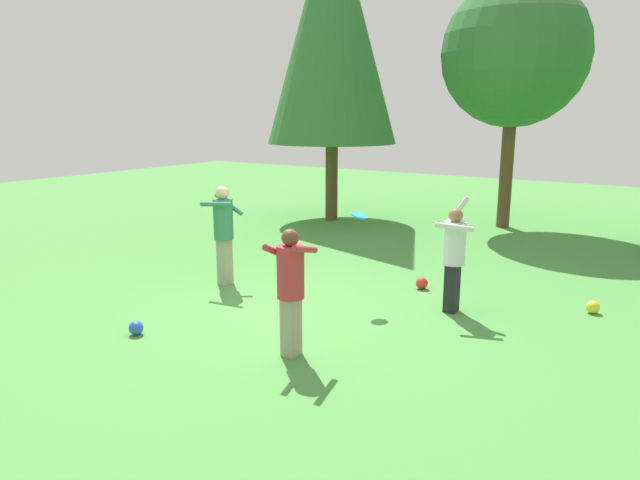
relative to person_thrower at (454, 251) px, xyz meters
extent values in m
plane|color=#4C9342|center=(-2.20, -1.55, -0.96)|extent=(40.00, 40.00, 0.00)
cube|color=black|center=(0.00, 0.00, -0.58)|extent=(0.19, 0.22, 0.75)
cylinder|color=silver|center=(0.00, 0.00, 0.12)|extent=(0.34, 0.34, 0.65)
sphere|color=#8C6647|center=(0.00, 0.00, 0.55)|extent=(0.21, 0.21, 0.21)
cylinder|color=silver|center=(0.05, -0.19, 0.41)|extent=(0.56, 0.23, 0.12)
cylinder|color=silver|center=(-0.05, 0.19, 0.56)|extent=(0.38, 0.18, 0.51)
cube|color=gray|center=(-3.88, -0.84, -0.55)|extent=(0.19, 0.22, 0.82)
cylinder|color=#2D7551|center=(-3.88, -0.84, 0.22)|extent=(0.34, 0.34, 0.71)
sphere|color=beige|center=(-3.88, -0.84, 0.68)|extent=(0.23, 0.23, 0.23)
cylinder|color=#2D7551|center=(-3.92, -0.64, 0.45)|extent=(0.57, 0.18, 0.38)
cylinder|color=#2D7551|center=(-3.85, -1.04, 0.51)|extent=(0.62, 0.19, 0.12)
cube|color=gray|center=(-1.10, -2.66, -0.58)|extent=(0.19, 0.22, 0.76)
cylinder|color=#B72D38|center=(-1.10, -2.66, 0.13)|extent=(0.34, 0.34, 0.66)
sphere|color=brown|center=(-1.10, -2.66, 0.56)|extent=(0.22, 0.22, 0.22)
cylinder|color=#B72D38|center=(-1.29, -2.69, 0.36)|extent=(0.16, 0.55, 0.30)
cylinder|color=#B72D38|center=(-0.90, -2.63, 0.44)|extent=(0.16, 0.57, 0.21)
cylinder|color=#2393D1|center=(-1.41, -0.40, 0.47)|extent=(0.27, 0.27, 0.09)
sphere|color=blue|center=(-3.28, -3.29, -0.86)|extent=(0.20, 0.20, 0.20)
sphere|color=red|center=(-0.83, 0.81, -0.85)|extent=(0.21, 0.21, 0.21)
sphere|color=yellow|center=(1.84, 1.10, -0.86)|extent=(0.20, 0.20, 0.20)
cylinder|color=brown|center=(-1.25, 7.12, 0.71)|extent=(0.33, 0.33, 3.33)
sphere|color=#337033|center=(-1.25, 7.12, 3.47)|extent=(3.66, 3.66, 3.66)
cylinder|color=brown|center=(-5.63, 5.48, 1.00)|extent=(0.34, 0.34, 3.92)
cone|color=#337033|center=(-5.63, 5.48, 4.33)|extent=(3.53, 3.53, 6.27)
camera|label=1|loc=(2.90, -8.08, 2.05)|focal=32.07mm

